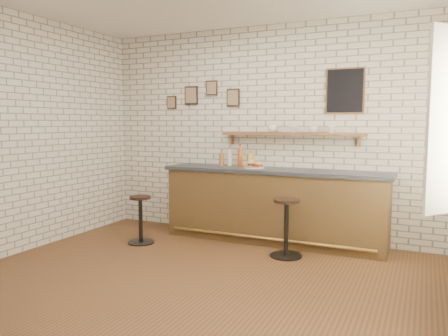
{
  "coord_description": "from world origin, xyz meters",
  "views": [
    {
      "loc": [
        2.09,
        -3.93,
        1.64
      ],
      "look_at": [
        -0.15,
        0.9,
        1.08
      ],
      "focal_mm": 35.0,
      "sensor_mm": 36.0,
      "label": 1
    }
  ],
  "objects": [
    {
      "name": "ground",
      "position": [
        0.0,
        0.0,
        0.0
      ],
      "size": [
        5.0,
        5.0,
        0.0
      ],
      "primitive_type": "plane",
      "color": "brown",
      "rests_on": "ground"
    },
    {
      "name": "shelf_cup_a",
      "position": [
        0.14,
        1.9,
        1.55
      ],
      "size": [
        0.14,
        0.14,
        0.1
      ],
      "primitive_type": "imported",
      "rotation": [
        0.0,
        0.0,
        -0.06
      ],
      "color": "white",
      "rests_on": "wall_shelf"
    },
    {
      "name": "condiment_bottle_yellow",
      "position": [
        -0.16,
        1.83,
        1.1
      ],
      "size": [
        0.07,
        0.07,
        0.22
      ],
      "color": "yellow",
      "rests_on": "bar_counter"
    },
    {
      "name": "wall_shelf",
      "position": [
        0.4,
        1.9,
        1.48
      ],
      "size": [
        2.0,
        0.18,
        0.18
      ],
      "color": "brown",
      "rests_on": "ground"
    },
    {
      "name": "potato_chips",
      "position": [
        -0.06,
        1.7,
        1.02
      ],
      "size": [
        0.24,
        0.19,
        0.0
      ],
      "color": "gold",
      "rests_on": "sandwich_plate"
    },
    {
      "name": "bitters_bottle_brown",
      "position": [
        -0.61,
        1.83,
        1.11
      ],
      "size": [
        0.07,
        0.07,
        0.24
      ],
      "color": "brown",
      "rests_on": "bar_counter"
    },
    {
      "name": "ciabatta_sandwich",
      "position": [
        -0.04,
        1.7,
        1.06
      ],
      "size": [
        0.28,
        0.21,
        0.08
      ],
      "color": "tan",
      "rests_on": "sandwich_plate"
    },
    {
      "name": "bar_counter",
      "position": [
        0.23,
        1.7,
        0.51
      ],
      "size": [
        3.1,
        0.65,
        1.01
      ],
      "color": "brown",
      "rests_on": "ground"
    },
    {
      "name": "shelf_cup_d",
      "position": [
        0.95,
        1.9,
        1.55
      ],
      "size": [
        0.15,
        0.15,
        0.1
      ],
      "primitive_type": "imported",
      "rotation": [
        0.0,
        0.0,
        0.5
      ],
      "color": "white",
      "rests_on": "wall_shelf"
    },
    {
      "name": "back_wall_decor",
      "position": [
        0.23,
        1.98,
        2.05
      ],
      "size": [
        2.96,
        0.02,
        0.56
      ],
      "color": "black",
      "rests_on": "ground"
    },
    {
      "name": "bitters_bottle_white",
      "position": [
        -0.49,
        1.83,
        1.12
      ],
      "size": [
        0.07,
        0.07,
        0.26
      ],
      "color": "beige",
      "rests_on": "bar_counter"
    },
    {
      "name": "bitters_bottle_amber",
      "position": [
        -0.32,
        1.83,
        1.14
      ],
      "size": [
        0.08,
        0.08,
        0.32
      ],
      "color": "#A9511B",
      "rests_on": "bar_counter"
    },
    {
      "name": "shelf_cup_c",
      "position": [
        0.72,
        1.9,
        1.54
      ],
      "size": [
        0.13,
        0.13,
        0.09
      ],
      "primitive_type": "imported",
      "rotation": [
        0.0,
        0.0,
        1.4
      ],
      "color": "white",
      "rests_on": "wall_shelf"
    },
    {
      "name": "bar_stool_right",
      "position": [
        0.59,
        1.12,
        0.38
      ],
      "size": [
        0.42,
        0.42,
        0.71
      ],
      "color": "black",
      "rests_on": "ground"
    },
    {
      "name": "shelf_cup_b",
      "position": [
        0.44,
        1.9,
        1.54
      ],
      "size": [
        0.12,
        0.12,
        0.09
      ],
      "primitive_type": "imported",
      "rotation": [
        0.0,
        0.0,
        1.14
      ],
      "color": "white",
      "rests_on": "wall_shelf"
    },
    {
      "name": "bar_stool_left",
      "position": [
        -1.39,
        0.88,
        0.35
      ],
      "size": [
        0.36,
        0.36,
        0.65
      ],
      "color": "black",
      "rests_on": "ground"
    },
    {
      "name": "sandwich_plate",
      "position": [
        -0.05,
        1.7,
        1.02
      ],
      "size": [
        0.28,
        0.28,
        0.01
      ],
      "primitive_type": "cylinder",
      "color": "white",
      "rests_on": "bar_counter"
    }
  ]
}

